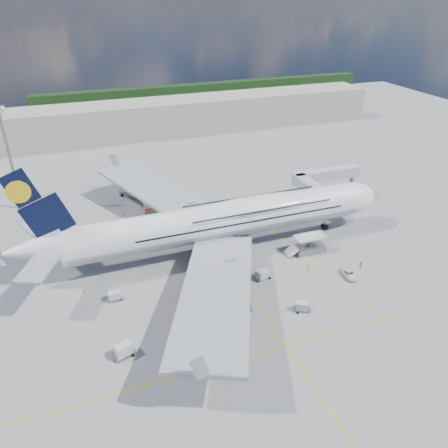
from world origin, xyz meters
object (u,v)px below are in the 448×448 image
object	(u,v)px
service_van	(349,274)
dolly_row_a	(123,350)
crew_van	(308,266)
dolly_back	(114,296)
light_mast	(10,158)
cone_wing_right_outer	(183,322)
dolly_nose_far	(302,306)
catering_truck_outer	(130,190)
cone_nose	(400,230)
dolly_row_c	(244,306)
cone_wing_left_outer	(123,215)
cone_wing_left_inner	(196,231)
cone_tail	(84,291)
crew_wing	(200,304)
dolly_nose_near	(262,274)
cargo_loader	(309,246)
jet_bridge	(320,181)
crew_tug	(240,281)
crew_loader	(361,265)
crew_nose	(353,220)
dolly_row_b	(193,313)
airliner	(222,220)
catering_truck_inner	(158,207)
baggage_tug	(239,305)
cone_wing_right_inner	(204,323)

from	to	relation	value
service_van	dolly_row_a	bearing A→B (deg)	-169.29
dolly_row_a	crew_van	xyz separation A→B (m)	(37.35, 10.52, -0.35)
dolly_back	dolly_row_a	bearing A→B (deg)	-97.21
light_mast	crew_van	size ratio (longest dim) A/B	16.55
dolly_back	cone_wing_right_outer	distance (m)	14.12
dolly_nose_far	catering_truck_outer	distance (m)	59.88
dolly_back	cone_nose	world-z (taller)	dolly_back
dolly_row_c	cone_wing_left_outer	world-z (taller)	dolly_row_c
catering_truck_outer	cone_wing_left_outer	size ratio (longest dim) A/B	10.70
cone_wing_left_inner	cone_wing_right_outer	bearing A→B (deg)	-110.80
cone_wing_left_inner	cone_tail	xyz separation A→B (m)	(-25.43, -13.87, 0.07)
light_mast	crew_wing	world-z (taller)	light_mast
dolly_nose_near	cone_wing_left_inner	xyz separation A→B (m)	(-6.67, 21.30, -0.80)
service_van	crew_van	bearing A→B (deg)	144.75
cargo_loader	service_van	world-z (taller)	cargo_loader
jet_bridge	cone_tail	distance (m)	60.69
dolly_nose_far	crew_tug	world-z (taller)	crew_tug
crew_loader	cone_wing_left_outer	xyz separation A→B (m)	(-40.28, 38.41, -0.56)
cargo_loader	crew_van	size ratio (longest dim) A/B	5.54
cone_wing_right_outer	crew_loader	bearing A→B (deg)	5.28
dolly_row_a	dolly_row_c	world-z (taller)	dolly_row_a
dolly_row_c	catering_truck_outer	xyz separation A→B (m)	(-10.51, 53.06, 0.64)
crew_nose	cone_nose	bearing A→B (deg)	-75.89
dolly_row_b	crew_van	world-z (taller)	dolly_row_b
crew_nose	crew_van	bearing A→B (deg)	-177.72
airliner	dolly_back	size ratio (longest dim) A/B	29.08
dolly_nose_far	catering_truck_inner	xyz separation A→B (m)	(-15.10, 43.41, 1.13)
dolly_row_a	cone_wing_right_outer	world-z (taller)	dolly_row_a
cone_tail	service_van	bearing A→B (deg)	-14.61
airliner	crew_van	bearing A→B (deg)	-44.17
dolly_nose_near	cone_wing_left_outer	size ratio (longest dim) A/B	5.84
dolly_row_b	dolly_nose_far	xyz separation A→B (m)	(17.90, -4.52, -0.24)
dolly_back	baggage_tug	distance (m)	22.12
cone_wing_right_outer	baggage_tug	bearing A→B (deg)	2.15
cone_wing_right_outer	cone_nose	bearing A→B (deg)	13.21
cone_nose	crew_wing	bearing A→B (deg)	-168.60
crew_tug	cone_wing_left_outer	size ratio (longest dim) A/B	3.15
dolly_row_b	cone_wing_left_inner	size ratio (longest dim) A/B	7.64
jet_bridge	crew_wing	world-z (taller)	jet_bridge
dolly_nose_near	cone_nose	bearing A→B (deg)	-7.47
cone_tail	cone_wing_left_inner	bearing A→B (deg)	28.61
light_mast	cone_nose	size ratio (longest dim) A/B	47.24
dolly_row_b	catering_truck_inner	bearing A→B (deg)	109.58
cargo_loader	crew_wing	bearing A→B (deg)	-159.66
crew_tug	cone_wing_left_inner	xyz separation A→B (m)	(-2.00, 21.56, -0.68)
crew_van	cone_wing_left_inner	xyz separation A→B (m)	(-16.36, 21.48, -0.53)
dolly_row_c	crew_tug	size ratio (longest dim) A/B	1.66
crew_nose	cone_wing_left_outer	world-z (taller)	crew_nose
catering_truck_inner	cone_wing_right_inner	bearing A→B (deg)	-89.16
dolly_back	crew_van	distance (m)	36.98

